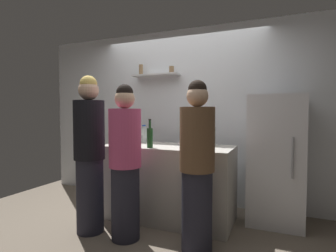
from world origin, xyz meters
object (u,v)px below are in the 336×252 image
object	(u,v)px
utensil_holder	(125,138)
water_bottle_plastic	(144,135)
wine_bottle_dark_glass	(189,139)
baking_pan	(193,143)
person_brown_jacket	(197,167)
refrigerator	(276,160)
wine_bottle_pale_glass	(213,136)
person_pink_top	(125,163)
wine_bottle_green_glass	(150,137)
wine_bottle_amber_glass	(135,135)
person_blonde	(89,155)

from	to	relation	value
utensil_holder	water_bottle_plastic	world-z (taller)	water_bottle_plastic
wine_bottle_dark_glass	baking_pan	bearing A→B (deg)	98.64
utensil_holder	water_bottle_plastic	distance (m)	0.28
utensil_holder	person_brown_jacket	world-z (taller)	person_brown_jacket
water_bottle_plastic	wine_bottle_dark_glass	bearing A→B (deg)	-22.41
baking_pan	refrigerator	bearing A→B (deg)	10.16
wine_bottle_pale_glass	person_brown_jacket	size ratio (longest dim) A/B	0.21
wine_bottle_pale_glass	person_pink_top	world-z (taller)	person_pink_top
baking_pan	wine_bottle_pale_glass	xyz separation A→B (m)	(0.26, -0.01, 0.11)
baking_pan	person_pink_top	world-z (taller)	person_pink_top
baking_pan	wine_bottle_green_glass	size ratio (longest dim) A/B	0.99
refrigerator	wine_bottle_amber_glass	xyz separation A→B (m)	(-1.86, -0.16, 0.26)
wine_bottle_amber_glass	person_blonde	bearing A→B (deg)	-94.13
wine_bottle_green_glass	person_blonde	xyz separation A→B (m)	(-0.54, -0.44, -0.18)
baking_pan	person_blonde	distance (m)	1.30
utensil_holder	person_pink_top	size ratio (longest dim) A/B	0.13
baking_pan	wine_bottle_dark_glass	xyz separation A→B (m)	(0.05, -0.31, 0.08)
person_brown_jacket	wine_bottle_pale_glass	bearing A→B (deg)	38.85
water_bottle_plastic	person_pink_top	bearing A→B (deg)	-74.52
wine_bottle_pale_glass	wine_bottle_amber_glass	distance (m)	1.13
wine_bottle_amber_glass	utensil_holder	bearing A→B (deg)	-148.74
wine_bottle_dark_glass	person_blonde	size ratio (longest dim) A/B	0.16
wine_bottle_dark_glass	person_blonde	distance (m)	1.15
person_blonde	wine_bottle_dark_glass	bearing A→B (deg)	-165.80
refrigerator	wine_bottle_dark_glass	distance (m)	1.09
refrigerator	person_pink_top	xyz separation A→B (m)	(-1.46, -1.06, 0.03)
wine_bottle_green_glass	refrigerator	bearing A→B (deg)	24.41
wine_bottle_pale_glass	wine_bottle_amber_glass	xyz separation A→B (m)	(-1.13, 0.03, -0.03)
person_blonde	utensil_holder	bearing A→B (deg)	-102.81
person_brown_jacket	water_bottle_plastic	bearing A→B (deg)	87.61
utensil_holder	wine_bottle_pale_glass	world-z (taller)	wine_bottle_pale_glass
refrigerator	wine_bottle_pale_glass	distance (m)	0.80
baking_pan	utensil_holder	size ratio (longest dim) A/B	1.56
water_bottle_plastic	person_blonde	xyz separation A→B (m)	(-0.21, -0.90, -0.17)
wine_bottle_amber_glass	person_brown_jacket	bearing A→B (deg)	-35.78
baking_pan	wine_bottle_pale_glass	world-z (taller)	wine_bottle_pale_glass
wine_bottle_amber_glass	water_bottle_plastic	xyz separation A→B (m)	(0.15, -0.01, 0.01)
baking_pan	person_blonde	xyz separation A→B (m)	(-0.93, -0.89, -0.08)
baking_pan	person_brown_jacket	size ratio (longest dim) A/B	0.20
wine_bottle_pale_glass	person_brown_jacket	bearing A→B (deg)	-87.83
baking_pan	wine_bottle_pale_glass	distance (m)	0.28
wine_bottle_green_glass	person_pink_top	xyz separation A→B (m)	(-0.07, -0.43, -0.25)
baking_pan	utensil_holder	world-z (taller)	utensil_holder
wine_bottle_dark_glass	wine_bottle_pale_glass	size ratio (longest dim) A/B	0.81
wine_bottle_green_glass	water_bottle_plastic	size ratio (longest dim) A/B	1.39
wine_bottle_green_glass	water_bottle_plastic	world-z (taller)	wine_bottle_green_glass
person_pink_top	person_blonde	bearing A→B (deg)	-179.71
wine_bottle_pale_glass	water_bottle_plastic	xyz separation A→B (m)	(-0.98, 0.02, -0.02)
baking_pan	water_bottle_plastic	bearing A→B (deg)	179.38
person_pink_top	person_brown_jacket	world-z (taller)	person_brown_jacket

